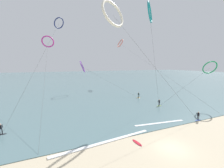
# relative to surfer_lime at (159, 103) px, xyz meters

# --- Properties ---
(ground_plane) EXTENTS (400.00, 400.00, 0.00)m
(ground_plane) POSITION_rel_surfer_lime_xyz_m (-11.02, -14.95, -0.82)
(ground_plane) COLOR beige
(sea_water) EXTENTS (400.00, 200.00, 0.08)m
(sea_water) POSITION_rel_surfer_lime_xyz_m (-11.02, 89.58, -0.78)
(sea_water) COLOR slate
(sea_water) RESTS_ON ground
(surfer_lime) EXTENTS (1.40, 0.61, 1.70)m
(surfer_lime) POSITION_rel_surfer_lime_xyz_m (0.00, 0.00, 0.00)
(surfer_lime) COLOR #8CC62D
(surfer_lime) RESTS_ON ground
(surfer_cobalt) EXTENTS (1.40, 0.63, 1.70)m
(surfer_cobalt) POSITION_rel_surfer_lime_xyz_m (0.30, -10.21, 0.00)
(surfer_cobalt) COLOR #2647B7
(surfer_cobalt) RESTS_ON ground
(surfer_amber) EXTENTS (1.40, 0.60, 1.70)m
(surfer_amber) POSITION_rel_surfer_lime_xyz_m (0.16, 9.54, 0.00)
(surfer_amber) COLOR orange
(surfer_amber) RESTS_ON ground
(surfer_charcoal) EXTENTS (1.40, 0.65, 1.70)m
(surfer_charcoal) POSITION_rel_surfer_lime_xyz_m (-32.04, -2.52, 0.00)
(surfer_charcoal) COLOR black
(surfer_charcoal) RESTS_ON ground
(kite_coral) EXTENTS (2.73, 49.82, 22.95)m
(kite_coral) POSITION_rel_surfer_lime_xyz_m (7.06, 37.09, 20.00)
(kite_coral) COLOR #EA7260
(kite_coral) RESTS_ON ground
(kite_emerald) EXTENTS (13.31, 5.97, 11.40)m
(kite_emerald) POSITION_rel_surfer_lime_xyz_m (11.32, -4.43, 8.94)
(kite_emerald) COLOR #199351
(kite_emerald) RESTS_ON ground
(kite_teal) EXTENTS (6.20, 3.88, 24.05)m
(kite_teal) POSITION_rel_surfer_lime_xyz_m (-4.24, -0.52, 20.95)
(kite_teal) COLOR teal
(kite_teal) RESTS_ON ground
(kite_magenta) EXTENTS (4.32, 39.05, 20.49)m
(kite_magenta) POSITION_rel_surfer_lime_xyz_m (-25.44, 27.77, 17.55)
(kite_magenta) COLOR #CC288E
(kite_magenta) RESTS_ON ground
(kite_ivory) EXTENTS (18.74, 3.92, 19.61)m
(kite_ivory) POSITION_rel_surfer_lime_xyz_m (-16.14, -8.00, 16.75)
(kite_ivory) COLOR silver
(kite_ivory) RESTS_ON ground
(kite_navy) EXTENTS (11.63, 19.49, 23.08)m
(kite_navy) POSITION_rel_surfer_lime_xyz_m (-22.19, 15.25, 20.75)
(kite_navy) COLOR navy
(kite_navy) RESTS_ON ground
(kite_violet) EXTENTS (15.97, 17.63, 11.80)m
(kite_violet) POSITION_rel_surfer_lime_xyz_m (-14.28, 24.74, 8.84)
(kite_violet) COLOR purple
(kite_violet) RESTS_ON ground
(surfboard_spare) EXTENTS (0.73, 1.95, 0.20)m
(surfboard_spare) POSITION_rel_surfer_lime_xyz_m (-14.39, -12.27, -0.78)
(surfboard_spare) COLOR red
(surfboard_spare) RESTS_ON ground
(wave_crest_near) EXTENTS (14.29, 1.76, 0.12)m
(wave_crest_near) POSITION_rel_surfer_lime_xyz_m (-18.34, -10.52, -0.76)
(wave_crest_near) COLOR white
(wave_crest_near) RESTS_ON ground
(wave_crest_mid) EXTENTS (9.65, 1.76, 0.12)m
(wave_crest_mid) POSITION_rel_surfer_lime_xyz_m (-7.16, -8.43, -0.76)
(wave_crest_mid) COLOR white
(wave_crest_mid) RESTS_ON ground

